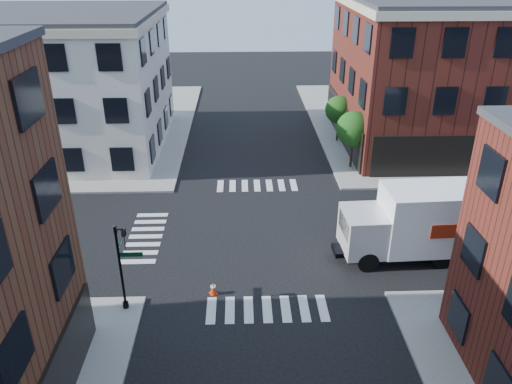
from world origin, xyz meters
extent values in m
plane|color=black|center=(0.00, 0.00, 0.00)|extent=(120.00, 120.00, 0.00)
cube|color=gray|center=(21.00, 21.00, 0.07)|extent=(30.00, 30.00, 0.15)
cube|color=gray|center=(-21.00, 21.00, 0.07)|extent=(30.00, 30.00, 0.15)
cube|color=#4D1D13|center=(20.50, 16.00, 6.00)|extent=(25.00, 16.00, 12.00)
cube|color=silver|center=(-19.00, 16.00, 5.50)|extent=(22.00, 16.00, 11.00)
cylinder|color=black|center=(7.50, 10.00, 0.89)|extent=(0.18, 0.18, 1.47)
cylinder|color=black|center=(7.50, 10.00, 1.62)|extent=(0.12, 0.12, 1.47)
sphere|color=#133A0F|center=(7.50, 10.00, 3.30)|extent=(2.69, 2.69, 2.69)
sphere|color=#133A0F|center=(7.75, 9.90, 2.75)|extent=(1.85, 1.85, 1.85)
cylinder|color=black|center=(7.50, 16.00, 0.81)|extent=(0.18, 0.18, 1.33)
cylinder|color=black|center=(7.50, 16.00, 1.48)|extent=(0.12, 0.12, 1.33)
sphere|color=#133A0F|center=(7.50, 16.00, 3.00)|extent=(2.43, 2.43, 2.43)
sphere|color=#133A0F|center=(7.75, 15.90, 2.51)|extent=(1.67, 1.67, 1.67)
cylinder|color=black|center=(-6.80, -6.80, 2.30)|extent=(0.12, 0.12, 4.60)
cylinder|color=black|center=(-6.80, -6.80, 0.30)|extent=(0.28, 0.28, 0.30)
cube|color=#053819|center=(-6.25, -6.80, 3.15)|extent=(1.10, 0.03, 0.22)
cube|color=#053819|center=(-6.80, -6.25, 3.40)|extent=(0.03, 1.10, 0.22)
imported|color=black|center=(-6.45, -6.70, 3.90)|extent=(0.22, 0.18, 1.10)
imported|color=black|center=(-6.90, -6.45, 3.90)|extent=(0.18, 0.22, 1.10)
cube|color=white|center=(9.87, -2.53, 2.41)|extent=(6.78, 3.18, 3.55)
cube|color=maroon|center=(9.93, -3.98, 2.41)|extent=(2.52, 0.16, 0.80)
cube|color=maroon|center=(9.80, -1.08, 2.41)|extent=(2.52, 0.16, 0.80)
cube|color=silver|center=(5.51, -2.74, 1.78)|extent=(2.42, 2.86, 2.29)
cube|color=black|center=(4.43, -2.79, 2.18)|extent=(0.22, 2.18, 1.03)
cube|color=black|center=(8.49, -2.60, 0.57)|extent=(9.22, 1.58, 0.29)
cylinder|color=black|center=(5.57, -3.94, 0.57)|extent=(1.16, 0.46, 1.15)
cylinder|color=black|center=(5.46, -1.53, 0.57)|extent=(1.16, 0.46, 1.15)
cylinder|color=black|center=(9.69, -3.74, 0.57)|extent=(1.16, 0.46, 1.15)
cylinder|color=black|center=(9.58, -1.34, 0.57)|extent=(1.16, 0.46, 1.15)
cylinder|color=black|center=(12.44, -3.61, 0.57)|extent=(1.16, 0.46, 1.15)
cylinder|color=black|center=(12.33, -1.21, 0.57)|extent=(1.16, 0.46, 1.15)
cube|color=red|center=(-2.65, -5.70, 0.02)|extent=(0.50, 0.50, 0.04)
cone|color=red|center=(-2.65, -5.70, 0.35)|extent=(0.47, 0.47, 0.69)
cylinder|color=white|center=(-2.65, -5.70, 0.45)|extent=(0.27, 0.27, 0.08)
camera|label=1|loc=(-1.17, -26.12, 15.69)|focal=35.00mm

